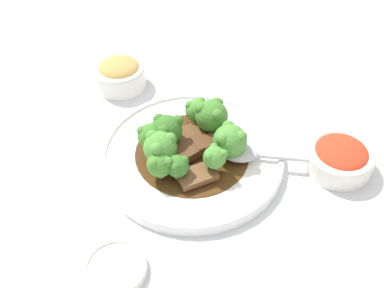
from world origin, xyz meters
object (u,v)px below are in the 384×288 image
at_px(main_plate, 192,155).
at_px(sauce_dish, 115,268).
at_px(beef_strip_1, 197,175).
at_px(beef_strip_2, 210,143).
at_px(beef_strip_0, 184,151).
at_px(broccoli_floret_4, 150,136).
at_px(broccoli_floret_8, 161,164).
at_px(broccoli_floret_1, 212,115).
at_px(serving_spoon, 253,154).
at_px(side_bowl_kimchi, 340,157).
at_px(broccoli_floret_7, 197,110).
at_px(broccoli_floret_0, 166,130).
at_px(beef_strip_3, 187,137).
at_px(broccoli_floret_3, 178,166).
at_px(side_bowl_appetizer, 120,74).
at_px(broccoli_floret_5, 215,157).
at_px(broccoli_floret_6, 160,147).
at_px(broccoli_floret_2, 230,140).

xyz_separation_m(main_plate, sauce_dish, (-0.06, 0.20, -0.00)).
relative_size(beef_strip_1, beef_strip_2, 1.11).
bearing_deg(beef_strip_0, broccoli_floret_4, 30.36).
relative_size(beef_strip_1, broccoli_floret_8, 1.48).
relative_size(broccoli_floret_1, broccoli_floret_4, 1.19).
xyz_separation_m(broccoli_floret_1, serving_spoon, (-0.08, 0.00, -0.02)).
height_order(beef_strip_0, broccoli_floret_1, broccoli_floret_1).
bearing_deg(serving_spoon, side_bowl_kimchi, -139.20).
relative_size(broccoli_floret_7, sauce_dish, 0.53).
relative_size(beef_strip_2, broccoli_floret_4, 1.24).
height_order(broccoli_floret_0, broccoli_floret_1, broccoli_floret_1).
height_order(broccoli_floret_0, broccoli_floret_4, broccoli_floret_0).
distance_m(broccoli_floret_0, side_bowl_kimchi, 0.26).
relative_size(broccoli_floret_7, side_bowl_kimchi, 0.42).
bearing_deg(broccoli_floret_0, broccoli_floret_1, -111.22).
xyz_separation_m(beef_strip_3, broccoli_floret_1, (-0.01, -0.04, 0.03)).
bearing_deg(broccoli_floret_4, sauce_dish, 123.11).
xyz_separation_m(beef_strip_1, broccoli_floret_7, (0.08, -0.09, 0.02)).
relative_size(beef_strip_0, beef_strip_3, 0.98).
relative_size(broccoli_floret_3, broccoli_floret_7, 0.93).
bearing_deg(broccoli_floret_4, main_plate, -141.18).
relative_size(broccoli_floret_1, serving_spoon, 0.28).
relative_size(broccoli_floret_4, side_bowl_appetizer, 0.50).
xyz_separation_m(main_plate, broccoli_floret_5, (-0.05, 0.01, 0.04)).
bearing_deg(main_plate, beef_strip_0, 70.71).
distance_m(broccoli_floret_4, broccoli_floret_6, 0.03).
xyz_separation_m(beef_strip_3, broccoli_floret_3, (-0.04, 0.06, 0.02)).
distance_m(serving_spoon, sauce_dish, 0.26).
relative_size(broccoli_floret_0, serving_spoon, 0.28).
height_order(broccoli_floret_3, side_bowl_appetizer, broccoli_floret_3).
relative_size(main_plate, side_bowl_kimchi, 2.84).
relative_size(beef_strip_2, side_bowl_kimchi, 0.58).
bearing_deg(broccoli_floret_0, beef_strip_0, -174.98).
distance_m(beef_strip_0, broccoli_floret_0, 0.04).
distance_m(beef_strip_2, broccoli_floret_7, 0.06).
distance_m(broccoli_floret_0, broccoli_floret_1, 0.08).
height_order(broccoli_floret_5, broccoli_floret_6, broccoli_floret_6).
height_order(broccoli_floret_0, broccoli_floret_7, broccoli_floret_0).
xyz_separation_m(beef_strip_0, beef_strip_1, (-0.05, 0.02, -0.00)).
distance_m(broccoli_floret_5, side_bowl_appetizer, 0.28).
xyz_separation_m(side_bowl_appetizer, sauce_dish, (-0.28, 0.25, -0.02)).
bearing_deg(beef_strip_3, broccoli_floret_6, 95.43).
bearing_deg(beef_strip_1, broccoli_floret_6, 14.83).
relative_size(broccoli_floret_2, broccoli_floret_7, 1.24).
bearing_deg(sauce_dish, side_bowl_appetizer, -42.05).
relative_size(beef_strip_1, broccoli_floret_3, 1.65).
bearing_deg(side_bowl_kimchi, broccoli_floret_0, 36.31).
height_order(broccoli_floret_1, broccoli_floret_8, broccoli_floret_1).
distance_m(beef_strip_3, broccoli_floret_6, 0.07).
bearing_deg(broccoli_floret_6, sauce_dish, 115.81).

